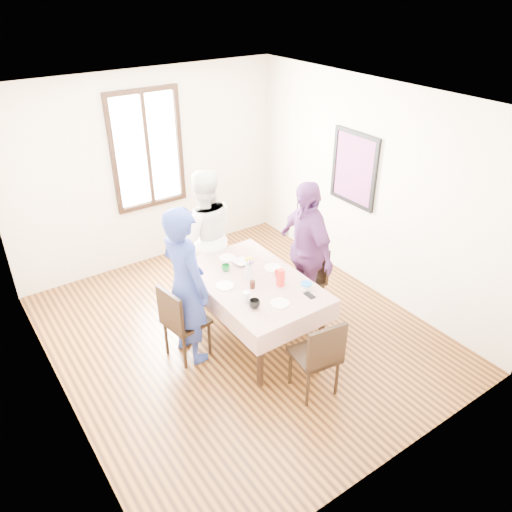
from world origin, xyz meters
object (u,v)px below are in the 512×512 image
at_px(chair_near, 315,354).
at_px(person_left, 185,286).
at_px(dining_table, 254,309).
at_px(person_far, 206,236).
at_px(chair_left, 186,321).
at_px(chair_right, 304,280).
at_px(person_right, 304,251).
at_px(chair_far, 207,264).

xyz_separation_m(chair_near, person_left, (-0.76, 1.21, 0.44)).
relative_size(dining_table, person_far, 0.89).
distance_m(chair_left, chair_right, 1.57).
relative_size(person_left, person_far, 1.04).
distance_m(dining_table, chair_near, 1.07).
relative_size(dining_table, chair_right, 1.71).
relative_size(chair_left, person_right, 0.52).
distance_m(chair_right, person_right, 0.42).
xyz_separation_m(chair_left, chair_near, (0.79, -1.21, 0.00)).
height_order(chair_far, person_far, person_far).
bearing_deg(chair_far, person_left, 48.96).
relative_size(dining_table, chair_left, 1.71).
bearing_deg(chair_left, person_far, 129.91).
xyz_separation_m(person_far, person_right, (0.76, -1.00, 0.01)).
xyz_separation_m(chair_right, person_right, (-0.02, 0.00, 0.42)).
bearing_deg(chair_right, chair_near, 150.67).
distance_m(person_far, person_right, 1.26).
relative_size(person_far, person_right, 0.99).
height_order(chair_left, chair_far, same).
bearing_deg(chair_near, person_far, 98.15).
xyz_separation_m(chair_left, person_far, (0.79, 0.90, 0.41)).
relative_size(chair_near, person_far, 0.52).
xyz_separation_m(dining_table, chair_left, (-0.79, 0.15, 0.08)).
bearing_deg(chair_right, person_left, 92.27).
height_order(chair_left, chair_right, same).
relative_size(chair_far, person_right, 0.52).
xyz_separation_m(chair_left, chair_far, (0.79, 0.92, 0.00)).
height_order(chair_far, person_right, person_right).
distance_m(dining_table, person_left, 0.94).
xyz_separation_m(chair_right, person_left, (-1.55, 0.10, 0.44)).
height_order(chair_left, person_right, person_right).
relative_size(chair_far, person_far, 0.52).
bearing_deg(chair_near, person_left, 130.40).
relative_size(chair_near, person_right, 0.52).
xyz_separation_m(person_left, person_right, (1.53, -0.10, -0.03)).
bearing_deg(dining_table, person_right, 3.63).
distance_m(chair_left, chair_far, 1.21).
bearing_deg(chair_right, person_right, 95.85).
height_order(chair_left, person_far, person_far).
xyz_separation_m(chair_left, chair_right, (1.57, -0.10, 0.00)).
height_order(dining_table, person_right, person_right).
bearing_deg(person_right, chair_far, -135.52).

